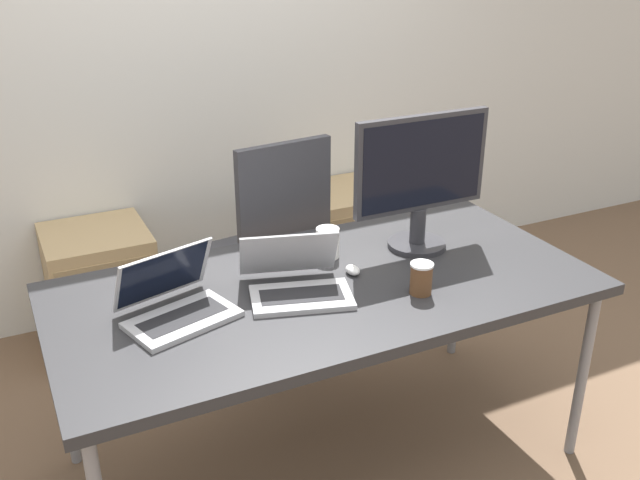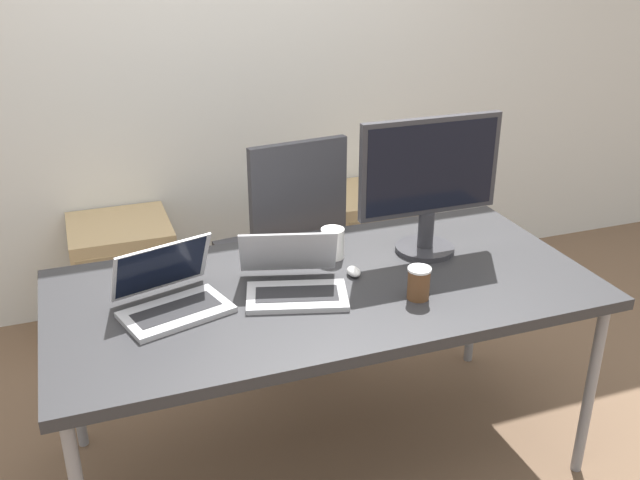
% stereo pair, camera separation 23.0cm
% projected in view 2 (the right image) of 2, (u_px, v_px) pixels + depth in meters
% --- Properties ---
extents(ground_plane, '(14.00, 14.00, 0.00)m').
position_uv_depth(ground_plane, '(324.00, 456.00, 2.79)').
color(ground_plane, brown).
extents(wall_back, '(10.00, 0.05, 2.60)m').
position_uv_depth(wall_back, '(220.00, 56.00, 3.56)').
color(wall_back, silver).
rests_on(wall_back, ground_plane).
extents(desk, '(1.88, 0.92, 0.76)m').
position_uv_depth(desk, '(324.00, 295.00, 2.50)').
color(desk, '#28282B').
rests_on(desk, ground_plane).
extents(office_chair, '(0.56, 0.58, 1.09)m').
position_uv_depth(office_chair, '(283.00, 271.00, 3.35)').
color(office_chair, '#232326').
rests_on(office_chair, ground_plane).
extents(cabinet_left, '(0.48, 0.48, 0.59)m').
position_uv_depth(cabinet_left, '(125.00, 278.00, 3.54)').
color(cabinet_left, tan).
rests_on(cabinet_left, ground_plane).
extents(cabinet_right, '(0.48, 0.48, 0.59)m').
position_uv_depth(cabinet_right, '(369.00, 241.00, 3.96)').
color(cabinet_right, tan).
rests_on(cabinet_right, ground_plane).
extents(laptop_left, '(0.38, 0.38, 0.20)m').
position_uv_depth(laptop_left, '(294.00, 281.00, 2.41)').
color(laptop_left, '#ADADB2').
rests_on(laptop_left, desk).
extents(laptop_right, '(0.38, 0.37, 0.21)m').
position_uv_depth(laptop_right, '(171.00, 296.00, 2.31)').
color(laptop_right, '#ADADB2').
rests_on(laptop_right, desk).
extents(monitor, '(0.55, 0.23, 0.52)m').
position_uv_depth(monitor, '(429.00, 182.00, 2.62)').
color(monitor, '#2D2D33').
rests_on(monitor, desk).
extents(mouse, '(0.05, 0.07, 0.03)m').
position_uv_depth(mouse, '(354.00, 272.00, 2.54)').
color(mouse, silver).
rests_on(mouse, desk).
extents(coffee_cup_white, '(0.09, 0.09, 0.12)m').
position_uv_depth(coffee_cup_white, '(333.00, 243.00, 2.66)').
color(coffee_cup_white, white).
rests_on(coffee_cup_white, desk).
extents(coffee_cup_brown, '(0.08, 0.08, 0.11)m').
position_uv_depth(coffee_cup_brown, '(419.00, 283.00, 2.37)').
color(coffee_cup_brown, brown).
rests_on(coffee_cup_brown, desk).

